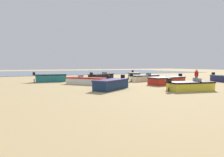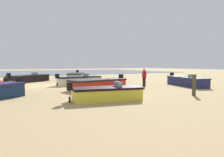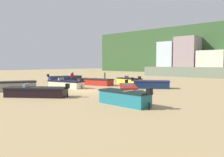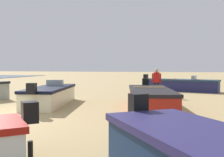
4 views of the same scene
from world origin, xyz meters
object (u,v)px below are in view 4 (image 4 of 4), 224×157
Objects in this scene: boat_cream_3 at (50,96)px; beach_walker_foreground at (157,80)px; boat_navy_1 at (181,85)px; boat_red_2 at (150,98)px.

beach_walker_foreground is at bearing 35.67° from boat_cream_3.
boat_navy_1 is 8.46m from boat_red_2.
boat_red_2 is (8.32, -1.51, -0.01)m from boat_navy_1.
boat_red_2 is 3.10× the size of beach_walker_foreground.
boat_navy_1 is at bearing -115.80° from beach_walker_foreground.
boat_navy_1 is 1.14× the size of boat_cream_3.
beach_walker_foreground reaches higher than boat_cream_3.
boat_cream_3 is 6.38m from beach_walker_foreground.
beach_walker_foreground is (-4.59, 0.00, 0.53)m from boat_red_2.
boat_navy_1 is 4.06m from beach_walker_foreground.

